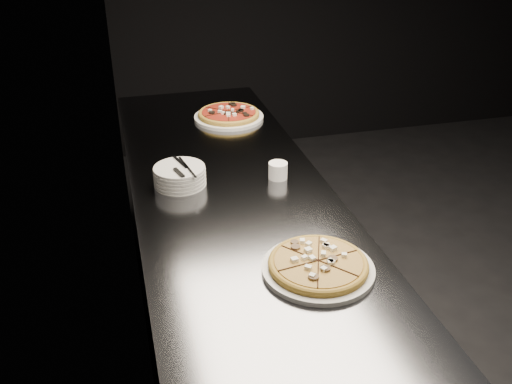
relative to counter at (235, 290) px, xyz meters
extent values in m
cube|color=black|center=(-0.37, 0.00, 0.94)|extent=(0.02, 5.00, 2.80)
cube|color=slate|center=(0.00, 0.00, -0.01)|extent=(0.70, 2.40, 0.90)
cube|color=slate|center=(0.00, 0.00, 0.45)|extent=(0.74, 2.44, 0.02)
cylinder|color=silver|center=(0.13, -0.55, 0.47)|extent=(0.34, 0.34, 0.02)
cylinder|color=#B38E35|center=(0.13, -0.55, 0.48)|extent=(0.34, 0.34, 0.01)
torus|color=#B38E35|center=(0.13, -0.55, 0.49)|extent=(0.34, 0.34, 0.02)
cylinder|color=#ECBA4E|center=(0.13, -0.55, 0.49)|extent=(0.30, 0.30, 0.01)
cylinder|color=silver|center=(0.15, 0.75, 0.47)|extent=(0.34, 0.34, 0.02)
cylinder|color=#B38E35|center=(0.15, 0.75, 0.48)|extent=(0.38, 0.38, 0.01)
torus|color=#B38E35|center=(0.15, 0.75, 0.49)|extent=(0.38, 0.38, 0.02)
cylinder|color=maroon|center=(0.15, 0.75, 0.49)|extent=(0.33, 0.33, 0.01)
cylinder|color=silver|center=(-0.18, 0.12, 0.47)|extent=(0.20, 0.20, 0.01)
cylinder|color=silver|center=(-0.18, 0.12, 0.48)|extent=(0.20, 0.20, 0.01)
cylinder|color=silver|center=(-0.18, 0.12, 0.50)|extent=(0.20, 0.20, 0.01)
cylinder|color=silver|center=(-0.18, 0.12, 0.51)|extent=(0.20, 0.20, 0.01)
cylinder|color=silver|center=(-0.18, 0.12, 0.53)|extent=(0.20, 0.20, 0.01)
cube|color=silver|center=(-0.17, 0.15, 0.53)|extent=(0.05, 0.13, 0.00)
cube|color=black|center=(-0.19, 0.06, 0.54)|extent=(0.03, 0.08, 0.01)
cube|color=silver|center=(-0.15, 0.11, 0.53)|extent=(0.02, 0.20, 0.00)
cylinder|color=white|center=(0.20, 0.07, 0.49)|extent=(0.07, 0.07, 0.07)
cylinder|color=black|center=(0.20, 0.07, 0.52)|extent=(0.06, 0.06, 0.01)
camera|label=1|loc=(-0.40, -1.84, 1.47)|focal=40.00mm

